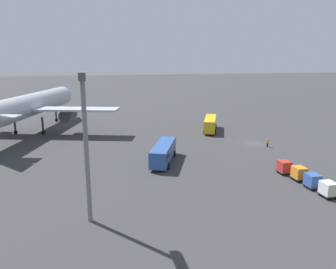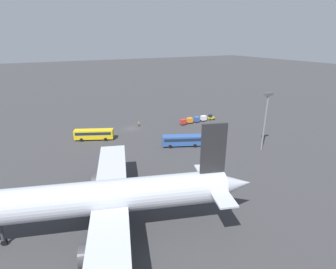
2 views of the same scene
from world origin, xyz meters
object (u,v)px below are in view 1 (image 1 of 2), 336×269
at_px(cargo_cart_red, 284,166).
at_px(cargo_cart_blue, 312,180).
at_px(airplane, 30,106).
at_px(shuttle_bus_near, 210,123).
at_px(cargo_cart_white, 328,189).
at_px(shuttle_bus_far, 163,151).
at_px(worker_person, 268,143).
at_px(cargo_cart_orange, 299,173).

bearing_deg(cargo_cart_red, cargo_cart_blue, -176.14).
bearing_deg(airplane, shuttle_bus_near, -83.47).
distance_m(airplane, cargo_cart_red, 58.25).
relative_size(shuttle_bus_near, cargo_cart_white, 5.69).
relative_size(shuttle_bus_near, shuttle_bus_far, 1.00).
xyz_separation_m(shuttle_bus_near, shuttle_bus_far, (-21.57, 16.76, -0.04)).
distance_m(worker_person, cargo_cart_red, 15.94).
height_order(shuttle_bus_far, cargo_cart_orange, shuttle_bus_far).
height_order(airplane, shuttle_bus_near, airplane).
relative_size(shuttle_bus_near, worker_person, 6.73).
xyz_separation_m(cargo_cart_white, cargo_cart_orange, (6.12, -0.02, 0.00)).
bearing_deg(shuttle_bus_near, airplane, 102.70).
relative_size(cargo_cart_white, cargo_cart_blue, 1.00).
height_order(shuttle_bus_far, worker_person, shuttle_bus_far).
height_order(shuttle_bus_near, cargo_cart_orange, shuttle_bus_near).
relative_size(cargo_cart_white, cargo_cart_orange, 1.00).
bearing_deg(worker_person, shuttle_bus_far, 101.55).
bearing_deg(airplane, worker_person, -100.20).
bearing_deg(shuttle_bus_near, cargo_cart_white, -156.06).
bearing_deg(cargo_cart_orange, shuttle_bus_near, 0.78).
distance_m(airplane, cargo_cart_white, 65.15).
distance_m(airplane, cargo_cart_blue, 62.86).
bearing_deg(shuttle_bus_near, cargo_cart_red, -156.69).
bearing_deg(cargo_cart_blue, cargo_cart_red, 3.86).
relative_size(airplane, worker_person, 28.08).
bearing_deg(cargo_cart_orange, worker_person, -16.67).
bearing_deg(cargo_cart_white, cargo_cart_red, 2.81).
bearing_deg(cargo_cart_red, cargo_cart_orange, -171.18).
relative_size(shuttle_bus_far, cargo_cart_orange, 5.68).
xyz_separation_m(worker_person, cargo_cart_blue, (-20.95, 5.42, 0.32)).
relative_size(worker_person, cargo_cart_red, 0.84).
bearing_deg(cargo_cart_white, worker_person, -12.64).
relative_size(shuttle_bus_far, cargo_cart_blue, 5.68).
bearing_deg(cargo_cart_white, airplane, 41.15).
bearing_deg(shuttle_bus_far, shuttle_bus_near, -15.08).
relative_size(shuttle_bus_near, cargo_cart_red, 5.69).
distance_m(cargo_cart_white, cargo_cart_orange, 6.12).
bearing_deg(cargo_cart_orange, airplane, 44.99).
xyz_separation_m(airplane, worker_person, (-24.87, -48.11, -5.74)).
xyz_separation_m(shuttle_bus_near, cargo_cart_blue, (-37.91, -0.42, -0.75)).
xyz_separation_m(shuttle_bus_far, worker_person, (4.62, -22.60, -1.03)).
xyz_separation_m(airplane, shuttle_bus_far, (-29.49, -25.51, -4.70)).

